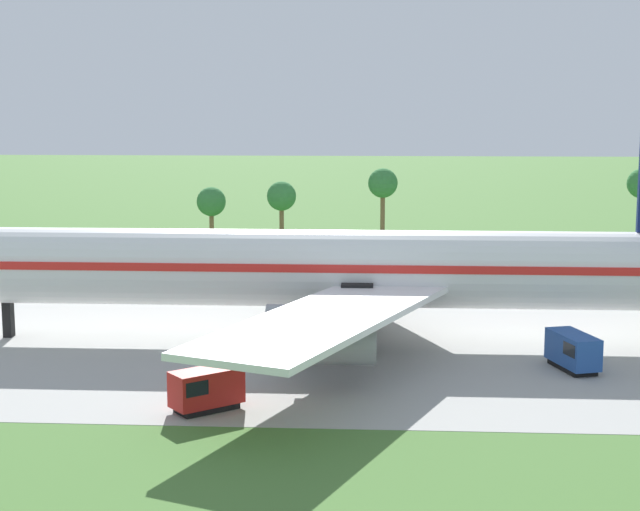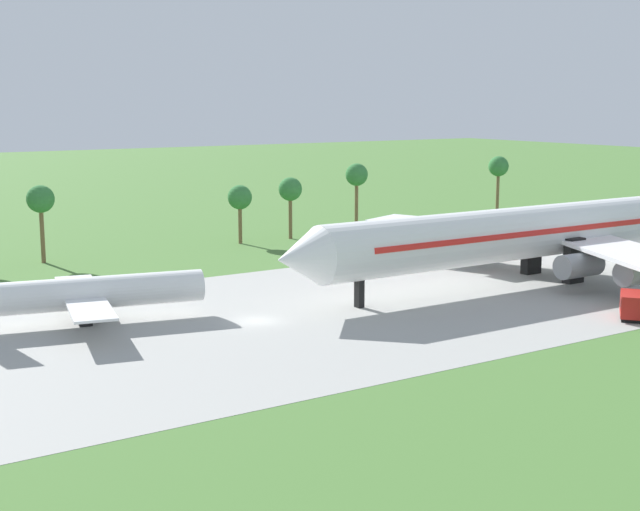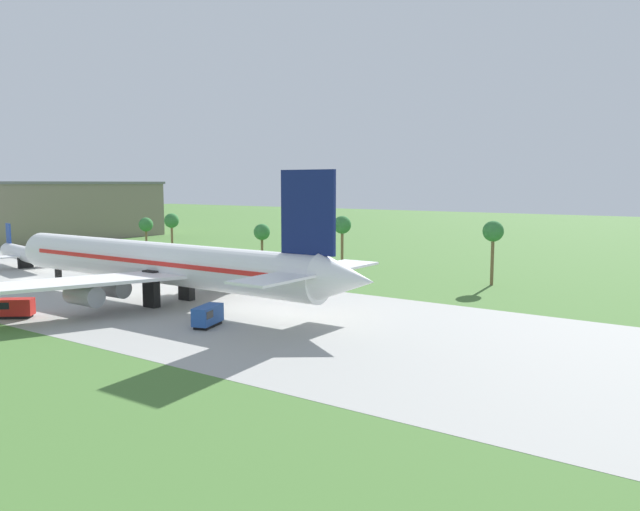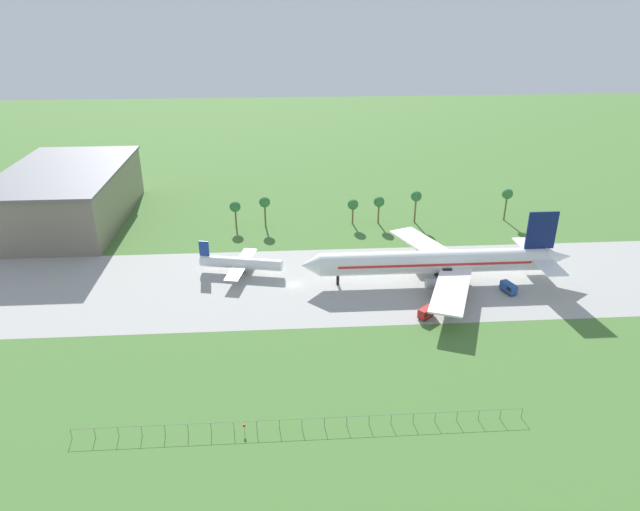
# 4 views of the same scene
# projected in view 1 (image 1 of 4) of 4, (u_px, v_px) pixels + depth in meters

# --- Properties ---
(jet_airliner) EXTENTS (72.39, 53.99, 19.20)m
(jet_airliner) POSITION_uv_depth(u_px,v_px,m) (342.00, 269.00, 76.62)
(jet_airliner) COLOR white
(jet_airliner) RESTS_ON ground_plane
(baggage_tug) EXTENTS (3.32, 5.17, 2.61)m
(baggage_tug) POSITION_uv_depth(u_px,v_px,m) (574.00, 351.00, 68.81)
(baggage_tug) COLOR black
(baggage_tug) RESTS_ON ground_plane
(fuel_truck) EXTENTS (4.61, 4.31, 2.58)m
(fuel_truck) POSITION_uv_depth(u_px,v_px,m) (205.00, 389.00, 59.57)
(fuel_truck) COLOR black
(fuel_truck) RESTS_ON ground_plane
(palm_tree_row) EXTENTS (94.27, 3.60, 11.18)m
(palm_tree_row) POSITION_uv_depth(u_px,v_px,m) (231.00, 194.00, 119.97)
(palm_tree_row) COLOR brown
(palm_tree_row) RESTS_ON ground_plane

